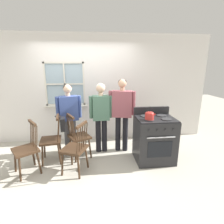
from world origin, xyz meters
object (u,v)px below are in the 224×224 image
object	(u,v)px
chair_near_wall	(27,150)
chair_center_cluster	(75,149)
chair_by_window	(52,140)
stove	(154,139)
person_teen_center	(101,112)
potted_plant	(67,102)
person_adult_right	(122,109)
person_elderly_left	(69,113)
handbag	(63,124)
kettle	(150,115)
chair_near_stove	(78,137)

from	to	relation	value
chair_near_wall	chair_center_cluster	world-z (taller)	same
chair_by_window	stove	bearing A→B (deg)	77.73
person_teen_center	potted_plant	xyz separation A→B (m)	(-0.82, 0.69, 0.11)
person_adult_right	potted_plant	distance (m)	1.46
person_elderly_left	handbag	size ratio (longest dim) A/B	5.03
chair_center_cluster	stove	size ratio (longest dim) A/B	0.89
handbag	chair_by_window	bearing A→B (deg)	-172.32
chair_by_window	person_teen_center	bearing A→B (deg)	100.15
person_adult_right	kettle	distance (m)	0.76
chair_center_cluster	kettle	bearing A→B (deg)	118.42
chair_by_window	stove	world-z (taller)	stove
handbag	person_teen_center	bearing A→B (deg)	20.63
chair_center_cluster	chair_near_stove	distance (m)	0.56
person_adult_right	potted_plant	world-z (taller)	person_adult_right
person_elderly_left	potted_plant	world-z (taller)	person_elderly_left
chair_near_wall	kettle	bearing A→B (deg)	58.07
chair_center_cluster	stove	bearing A→B (deg)	122.47
chair_by_window	chair_near_stove	bearing A→B (deg)	94.91
potted_plant	kettle	bearing A→B (deg)	-37.37
person_elderly_left	kettle	distance (m)	1.75
person_elderly_left	person_teen_center	bearing A→B (deg)	-16.77
person_elderly_left	chair_by_window	bearing A→B (deg)	-140.19
person_teen_center	kettle	world-z (taller)	person_teen_center
potted_plant	handbag	distance (m)	1.02
chair_center_cluster	handbag	distance (m)	0.65
chair_near_stove	chair_near_wall	bearing A→B (deg)	93.25
chair_by_window	person_elderly_left	size ratio (longest dim) A/B	0.63
chair_center_cluster	potted_plant	bearing A→B (deg)	-145.37
chair_near_wall	stove	bearing A→B (deg)	60.99
kettle	chair_near_stove	bearing A→B (deg)	163.37
chair_near_stove	kettle	distance (m)	1.56
chair_near_wall	person_adult_right	size ratio (longest dim) A/B	0.58
chair_center_cluster	handbag	world-z (taller)	same
person_adult_right	kettle	world-z (taller)	person_adult_right
potted_plant	person_elderly_left	bearing A→B (deg)	-78.86
stove	chair_center_cluster	bearing A→B (deg)	-170.10
stove	potted_plant	world-z (taller)	potted_plant
potted_plant	person_teen_center	bearing A→B (deg)	-39.80
chair_by_window	chair_near_wall	bearing A→B (deg)	-51.56
person_teen_center	kettle	size ratio (longest dim) A/B	6.36
person_teen_center	handbag	bearing A→B (deg)	-161.45
chair_center_cluster	handbag	xyz separation A→B (m)	(-0.28, 0.48, 0.34)
stove	person_teen_center	bearing A→B (deg)	155.07
kettle	handbag	xyz separation A→B (m)	(-1.69, 0.33, -0.23)
chair_near_wall	kettle	distance (m)	2.35
stove	kettle	bearing A→B (deg)	-142.60
chair_near_wall	potted_plant	distance (m)	1.61
person_adult_right	handbag	bearing A→B (deg)	-154.64
chair_near_stove	kettle	bearing A→B (deg)	-132.42
chair_near_stove	handbag	bearing A→B (deg)	80.57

